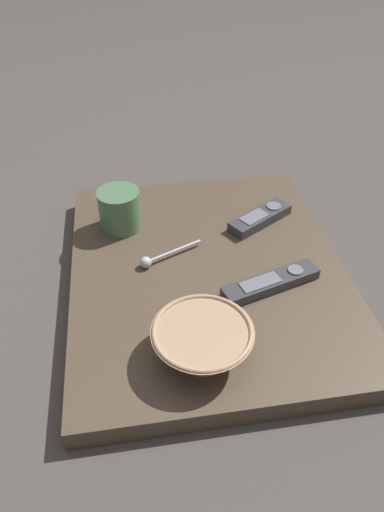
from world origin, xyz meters
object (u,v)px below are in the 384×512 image
cereal_bowl (202,340)px  teaspoon (153,259)px  coffee_mug (120,210)px  tv_remote_near (260,218)px  tv_remote_far (271,282)px

cereal_bowl → teaspoon: (-0.06, 0.24, -0.02)m
coffee_mug → teaspoon: (0.06, -0.14, -0.03)m
coffee_mug → cereal_bowl: bearing=-72.8°
tv_remote_near → cereal_bowl: bearing=-119.1°
cereal_bowl → teaspoon: 0.25m
tv_remote_near → tv_remote_far: (-0.03, -0.21, -0.00)m
cereal_bowl → tv_remote_far: cereal_bowl is taller
teaspoon → cereal_bowl: bearing=-76.4°
cereal_bowl → tv_remote_far: size_ratio=0.82×
cereal_bowl → teaspoon: bearing=103.6°
coffee_mug → teaspoon: size_ratio=0.69×
tv_remote_near → coffee_mug: bearing=174.2°
coffee_mug → teaspoon: coffee_mug is taller
tv_remote_far → cereal_bowl: bearing=-138.6°
coffee_mug → tv_remote_near: coffee_mug is taller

